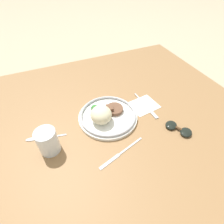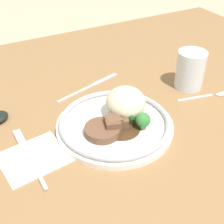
# 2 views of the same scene
# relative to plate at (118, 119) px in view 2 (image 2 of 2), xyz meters

# --- Properties ---
(ground_plane) EXTENTS (8.00, 8.00, 0.00)m
(ground_plane) POSITION_rel_plate_xyz_m (0.04, 0.01, -0.07)
(ground_plane) COLOR tan
(dining_table) EXTENTS (1.41, 1.14, 0.05)m
(dining_table) POSITION_rel_plate_xyz_m (0.04, 0.01, -0.05)
(dining_table) COLOR olive
(dining_table) RESTS_ON ground
(napkin) EXTENTS (0.14, 0.12, 0.00)m
(napkin) POSITION_rel_plate_xyz_m (-0.20, -0.01, -0.02)
(napkin) COLOR white
(napkin) RESTS_ON dining_table
(plate) EXTENTS (0.26, 0.26, 0.08)m
(plate) POSITION_rel_plate_xyz_m (0.00, 0.00, 0.00)
(plate) COLOR white
(plate) RESTS_ON dining_table
(juice_glass) EXTENTS (0.08, 0.08, 0.10)m
(juice_glass) POSITION_rel_plate_xyz_m (0.25, 0.07, 0.02)
(juice_glass) COLOR orange
(juice_glass) RESTS_ON dining_table
(fork) EXTENTS (0.02, 0.19, 0.00)m
(fork) POSITION_rel_plate_xyz_m (-0.20, 0.02, -0.02)
(fork) COLOR silver
(fork) RESTS_ON napkin
(knife) EXTENTS (0.20, 0.07, 0.00)m
(knife) POSITION_rel_plate_xyz_m (0.02, 0.19, -0.02)
(knife) COLOR silver
(knife) RESTS_ON dining_table
(spoon) EXTENTS (0.16, 0.04, 0.01)m
(spoon) POSITION_rel_plate_xyz_m (0.29, -0.01, -0.02)
(spoon) COLOR silver
(spoon) RESTS_ON dining_table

